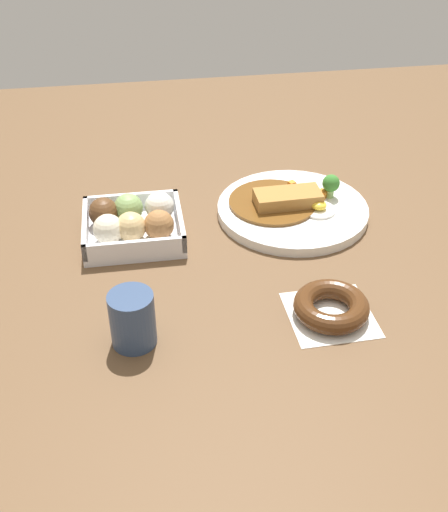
{
  "coord_description": "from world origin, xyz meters",
  "views": [
    {
      "loc": [
        0.16,
        0.9,
        0.63
      ],
      "look_at": [
        0.04,
        0.08,
        0.03
      ],
      "focal_mm": 44.72,
      "sensor_mm": 36.0,
      "label": 1
    }
  ],
  "objects_px": {
    "donut_box": "(132,222)",
    "coffee_mug": "(132,319)",
    "chocolate_ring_donut": "(331,307)",
    "curry_plate": "(292,208)"
  },
  "relations": [
    {
      "from": "donut_box",
      "to": "coffee_mug",
      "type": "xyz_separation_m",
      "value": [
        0.01,
        0.27,
        0.01
      ]
    },
    {
      "from": "chocolate_ring_donut",
      "to": "coffee_mug",
      "type": "bearing_deg",
      "value": 2.2
    },
    {
      "from": "chocolate_ring_donut",
      "to": "coffee_mug",
      "type": "xyz_separation_m",
      "value": [
        0.29,
        0.01,
        0.03
      ]
    },
    {
      "from": "curry_plate",
      "to": "coffee_mug",
      "type": "distance_m",
      "value": 0.43
    },
    {
      "from": "donut_box",
      "to": "curry_plate",
      "type": "bearing_deg",
      "value": -174.37
    },
    {
      "from": "curry_plate",
      "to": "chocolate_ring_donut",
      "type": "distance_m",
      "value": 0.29
    },
    {
      "from": "donut_box",
      "to": "coffee_mug",
      "type": "distance_m",
      "value": 0.27
    },
    {
      "from": "chocolate_ring_donut",
      "to": "coffee_mug",
      "type": "relative_size",
      "value": 1.55
    },
    {
      "from": "coffee_mug",
      "to": "chocolate_ring_donut",
      "type": "bearing_deg",
      "value": -177.8
    },
    {
      "from": "chocolate_ring_donut",
      "to": "coffee_mug",
      "type": "distance_m",
      "value": 0.29
    }
  ]
}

